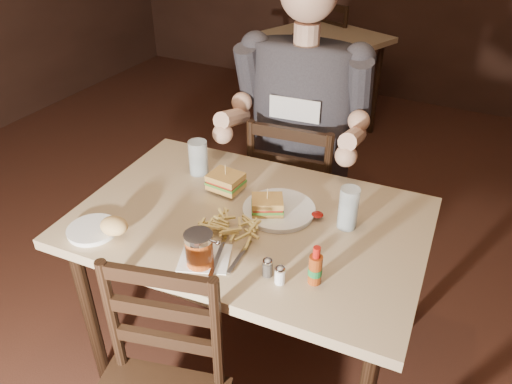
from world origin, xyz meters
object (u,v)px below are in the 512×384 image
at_px(side_plate, 93,231).
at_px(glass_left, 198,158).
at_px(bg_chair_near, 289,106).
at_px(main_table, 250,236).
at_px(chair_far, 299,197).
at_px(syrup_dispenser, 199,249).
at_px(diner, 301,97).
at_px(hot_sauce, 316,265).
at_px(dinner_plate, 279,211).
at_px(bg_chair_far, 341,56).
at_px(glass_right, 348,208).
at_px(bg_table, 320,48).

bearing_deg(side_plate, glass_left, 77.89).
bearing_deg(bg_chair_near, main_table, -47.62).
bearing_deg(glass_left, chair_far, 60.53).
bearing_deg(syrup_dispenser, bg_chair_near, 102.66).
distance_m(diner, hot_sauce, 0.89).
bearing_deg(glass_left, main_table, -29.26).
distance_m(dinner_plate, glass_left, 0.42).
bearing_deg(glass_left, side_plate, -102.11).
relative_size(diner, syrup_dispenser, 9.08).
height_order(bg_chair_far, diner, diner).
relative_size(bg_chair_far, bg_chair_near, 1.09).
distance_m(dinner_plate, hot_sauce, 0.37).
bearing_deg(glass_left, glass_right, -6.60).
xyz_separation_m(bg_chair_far, glass_left, (0.26, -2.62, 0.37)).
distance_m(bg_chair_far, dinner_plate, 2.83).
bearing_deg(main_table, syrup_dispenser, -94.74).
height_order(glass_left, glass_right, glass_right).
relative_size(main_table, glass_right, 8.25).
relative_size(chair_far, side_plate, 5.53).
bearing_deg(dinner_plate, glass_right, 7.35).
xyz_separation_m(main_table, glass_left, (-0.33, 0.18, 0.15)).
relative_size(diner, hot_sauce, 7.94).
height_order(hot_sauce, side_plate, hot_sauce).
bearing_deg(bg_chair_near, bg_chair_far, 113.23).
xyz_separation_m(glass_left, side_plate, (-0.11, -0.50, -0.06)).
height_order(bg_table, glass_right, glass_right).
bearing_deg(glass_right, bg_chair_near, 119.74).
xyz_separation_m(bg_table, hot_sauce, (0.92, -2.46, 0.16)).
height_order(chair_far, bg_chair_far, bg_chair_far).
height_order(glass_left, side_plate, glass_left).
bearing_deg(main_table, diner, 96.19).
relative_size(diner, side_plate, 6.29).
bearing_deg(hot_sauce, dinner_plate, 131.49).
bearing_deg(glass_right, diner, 128.74).
bearing_deg(glass_right, syrup_dispenser, -131.12).
bearing_deg(glass_right, dinner_plate, -172.65).
height_order(bg_chair_far, dinner_plate, bg_chair_far).
distance_m(main_table, chair_far, 0.68).
height_order(bg_table, syrup_dispenser, syrup_dispenser).
height_order(bg_table, bg_chair_near, bg_chair_near).
xyz_separation_m(chair_far, side_plate, (-0.37, -0.96, 0.32)).
bearing_deg(chair_far, syrup_dispenser, 87.20).
distance_m(main_table, diner, 0.67).
height_order(main_table, side_plate, side_plate).
height_order(bg_table, glass_left, glass_left).
bearing_deg(bg_chair_far, chair_far, 126.88).
height_order(main_table, glass_right, glass_right).
relative_size(bg_table, chair_far, 1.13).
relative_size(diner, glass_right, 6.85).
bearing_deg(bg_chair_near, bg_table, 113.23).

